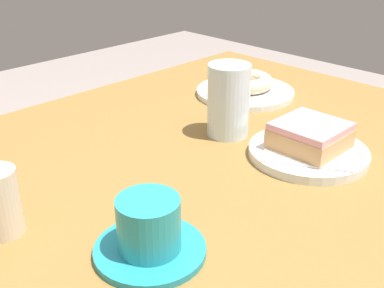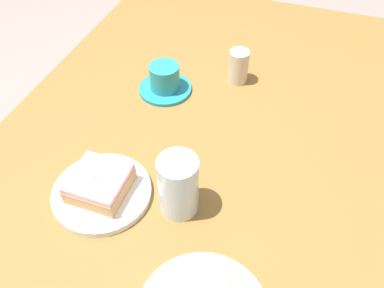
{
  "view_description": "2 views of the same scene",
  "coord_description": "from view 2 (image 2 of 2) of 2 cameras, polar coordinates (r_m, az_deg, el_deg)",
  "views": [
    {
      "loc": [
        -0.38,
        -0.46,
        1.07
      ],
      "look_at": [
        0.07,
        -0.0,
        0.76
      ],
      "focal_mm": 45.29,
      "sensor_mm": 36.0,
      "label": 1
    },
    {
      "loc": [
        0.62,
        0.22,
        1.34
      ],
      "look_at": [
        0.08,
        0.03,
        0.74
      ],
      "focal_mm": 37.33,
      "sensor_mm": 36.0,
      "label": 2
    }
  ],
  "objects": [
    {
      "name": "plate_glazed_square",
      "position": [
        0.79,
        -12.72,
        -6.8
      ],
      "size": [
        0.19,
        0.19,
        0.01
      ],
      "primitive_type": "cylinder",
      "color": "white",
      "rests_on": "table"
    },
    {
      "name": "ground_plane",
      "position": [
        1.49,
        0.07,
        -17.43
      ],
      "size": [
        6.0,
        6.0,
        0.0
      ],
      "primitive_type": "plane",
      "color": "gray"
    },
    {
      "name": "donut_glazed_square",
      "position": [
        0.77,
        -13.09,
        -5.43
      ],
      "size": [
        0.1,
        0.1,
        0.04
      ],
      "color": "tan",
      "rests_on": "napkin_glazed_square"
    },
    {
      "name": "napkin_glazed_square",
      "position": [
        0.79,
        -12.83,
        -6.42
      ],
      "size": [
        0.18,
        0.18,
        0.0
      ],
      "primitive_type": "cube",
      "rotation": [
        0.0,
        0.0,
        0.51
      ],
      "color": "white",
      "rests_on": "plate_glazed_square"
    },
    {
      "name": "table",
      "position": [
        0.97,
        0.1,
        -0.69
      ],
      "size": [
        1.3,
        0.84,
        0.71
      ],
      "color": "olive",
      "rests_on": "ground_plane"
    },
    {
      "name": "sugar_jar",
      "position": [
        1.02,
        6.64,
        10.96
      ],
      "size": [
        0.05,
        0.05,
        0.09
      ],
      "primitive_type": "cylinder",
      "color": "beige",
      "rests_on": "table"
    },
    {
      "name": "coffee_cup",
      "position": [
        0.99,
        -3.92,
        9.08
      ],
      "size": [
        0.13,
        0.13,
        0.07
      ],
      "color": "teal",
      "rests_on": "table"
    },
    {
      "name": "water_glass",
      "position": [
        0.71,
        -1.96,
        -5.97
      ],
      "size": [
        0.07,
        0.07,
        0.13
      ],
      "primitive_type": "cylinder",
      "color": "silver",
      "rests_on": "table"
    }
  ]
}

